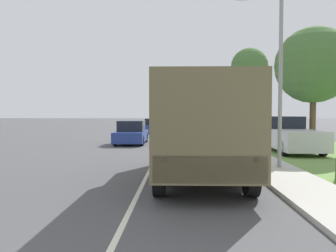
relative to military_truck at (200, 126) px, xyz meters
name	(u,v)px	position (x,y,z in m)	size (l,w,h in m)	color
ground_plane	(169,130)	(-1.72, 31.03, -1.70)	(180.00, 180.00, 0.00)	#4C4C4F
lane_centre_stripe	(169,130)	(-1.72, 31.03, -1.70)	(0.12, 120.00, 0.00)	silver
sidewalk_right	(205,129)	(2.78, 31.03, -1.64)	(1.80, 120.00, 0.12)	beige
grass_strip_right	(240,130)	(7.18, 31.03, -1.69)	(7.00, 120.00, 0.02)	#6B9347
military_truck	(200,126)	(0.00, 0.00, 0.00)	(2.59, 6.81, 3.09)	#545B3D
car_nearest_ahead	(131,133)	(-3.83, 12.00, -0.99)	(1.94, 4.30, 1.58)	navy
car_second_ahead	(153,126)	(-3.24, 24.32, -1.01)	(1.85, 4.76, 1.51)	navy
pickup_truck	(289,135)	(5.39, 7.73, -0.81)	(2.08, 5.27, 1.89)	silver
lamp_post	(274,62)	(2.81, 1.79, 2.24)	(1.69, 0.24, 6.33)	gray
tree_mid_right	(314,65)	(6.91, 8.39, 3.06)	(4.22, 4.22, 6.87)	brown
tree_far_right	(249,67)	(6.04, 20.74, 4.68)	(3.43, 3.43, 8.14)	brown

